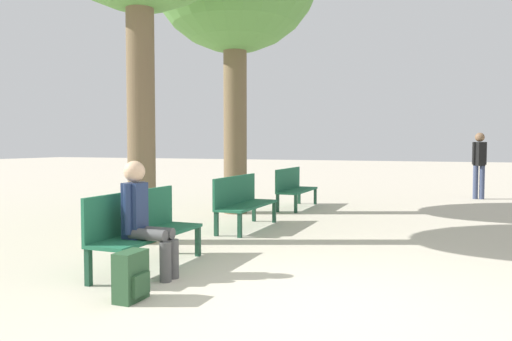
% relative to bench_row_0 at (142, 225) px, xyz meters
% --- Properties ---
extents(ground_plane, '(80.00, 80.00, 0.00)m').
position_rel_bench_row_0_xyz_m(ground_plane, '(2.23, -0.63, -0.51)').
color(ground_plane, beige).
extents(bench_row_0, '(0.49, 1.71, 0.91)m').
position_rel_bench_row_0_xyz_m(bench_row_0, '(0.00, 0.00, 0.00)').
color(bench_row_0, '#1E6042').
rests_on(bench_row_0, ground_plane).
extents(bench_row_1, '(0.49, 1.71, 0.91)m').
position_rel_bench_row_0_xyz_m(bench_row_1, '(0.00, 2.99, 0.00)').
color(bench_row_1, '#1E6042').
rests_on(bench_row_1, ground_plane).
extents(bench_row_2, '(0.49, 1.71, 0.91)m').
position_rel_bench_row_0_xyz_m(bench_row_2, '(0.00, 5.98, 0.00)').
color(bench_row_2, '#1E6042').
rests_on(bench_row_2, ground_plane).
extents(person_seated, '(0.61, 0.35, 1.27)m').
position_rel_bench_row_0_xyz_m(person_seated, '(0.24, -0.31, 0.16)').
color(person_seated, '#4C4C4C').
rests_on(person_seated, ground_plane).
extents(backpack, '(0.22, 0.34, 0.46)m').
position_rel_bench_row_0_xyz_m(backpack, '(0.61, -1.06, -0.28)').
color(backpack, '#284C2D').
rests_on(backpack, ground_plane).
extents(pedestrian_near, '(0.36, 0.31, 1.76)m').
position_rel_bench_row_0_xyz_m(pedestrian_near, '(4.04, 9.53, 0.50)').
color(pedestrian_near, '#384260').
rests_on(pedestrian_near, ground_plane).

